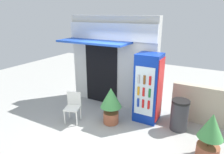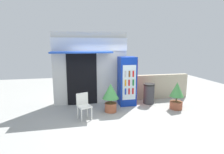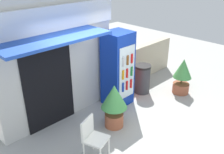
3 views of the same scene
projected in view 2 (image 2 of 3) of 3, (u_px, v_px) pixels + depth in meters
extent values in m
plane|color=#A3A39E|center=(111.00, 116.00, 6.26)|extent=(16.00, 16.00, 0.00)
cube|color=silver|center=(90.00, 68.00, 7.51)|extent=(3.03, 0.31, 2.95)
cube|color=white|center=(90.00, 44.00, 7.14)|extent=(3.03, 0.08, 0.52)
cube|color=#1E47B2|center=(82.00, 52.00, 6.74)|extent=(2.27, 0.86, 0.06)
cube|color=black|center=(82.00, 79.00, 7.34)|extent=(1.21, 0.03, 2.13)
cube|color=#0C2D9E|center=(127.00, 81.00, 7.35)|extent=(0.67, 0.62, 1.98)
cube|color=silver|center=(129.00, 83.00, 7.04)|extent=(0.54, 0.02, 1.39)
cube|color=red|center=(135.00, 81.00, 7.42)|extent=(0.02, 0.55, 1.78)
cylinder|color=#1938A5|center=(126.00, 91.00, 7.05)|extent=(0.06, 0.06, 0.24)
cylinder|color=red|center=(129.00, 91.00, 7.08)|extent=(0.06, 0.06, 0.24)
cylinder|color=red|center=(133.00, 91.00, 7.12)|extent=(0.06, 0.06, 0.24)
cylinder|color=orange|center=(126.00, 83.00, 6.99)|extent=(0.06, 0.06, 0.24)
cylinder|color=red|center=(129.00, 83.00, 7.02)|extent=(0.06, 0.06, 0.24)
cylinder|color=#196B2D|center=(133.00, 83.00, 7.06)|extent=(0.06, 0.06, 0.24)
cylinder|color=#B2B2B7|center=(125.00, 74.00, 6.93)|extent=(0.06, 0.06, 0.24)
cylinder|color=brown|center=(129.00, 74.00, 6.96)|extent=(0.06, 0.06, 0.24)
cylinder|color=red|center=(133.00, 74.00, 6.99)|extent=(0.06, 0.06, 0.24)
cylinder|color=white|center=(82.00, 116.00, 5.74)|extent=(0.04, 0.04, 0.42)
cylinder|color=white|center=(92.00, 114.00, 5.92)|extent=(0.04, 0.04, 0.42)
cylinder|color=white|center=(78.00, 112.00, 6.04)|extent=(0.04, 0.04, 0.42)
cylinder|color=white|center=(87.00, 110.00, 6.22)|extent=(0.04, 0.04, 0.42)
cube|color=white|center=(84.00, 106.00, 5.94)|extent=(0.52, 0.53, 0.04)
cube|color=white|center=(82.00, 99.00, 6.06)|extent=(0.40, 0.17, 0.40)
cylinder|color=#AD5B3D|center=(111.00, 107.00, 6.66)|extent=(0.44, 0.44, 0.33)
cylinder|color=brown|center=(111.00, 101.00, 6.62)|extent=(0.05, 0.05, 0.18)
cone|color=#47994C|center=(111.00, 91.00, 6.55)|extent=(0.60, 0.60, 0.56)
cylinder|color=#995138|center=(176.00, 105.00, 6.95)|extent=(0.47, 0.47, 0.30)
cylinder|color=brown|center=(176.00, 99.00, 6.91)|extent=(0.05, 0.05, 0.20)
cone|color=#47994C|center=(177.00, 89.00, 6.84)|extent=(0.52, 0.52, 0.56)
cylinder|color=#38383D|center=(149.00, 94.00, 7.55)|extent=(0.45, 0.45, 0.79)
cylinder|color=black|center=(149.00, 85.00, 7.48)|extent=(0.47, 0.47, 0.06)
cube|color=#B7AD93|center=(161.00, 86.00, 8.34)|extent=(2.49, 0.23, 1.10)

